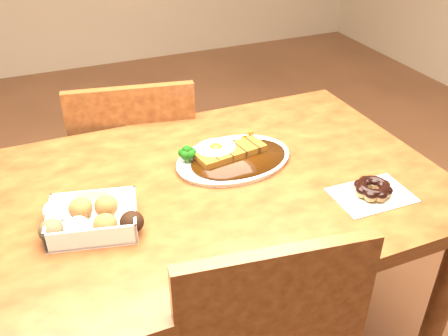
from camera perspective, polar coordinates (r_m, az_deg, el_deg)
name	(u,v)px	position (r m, az deg, el deg)	size (l,w,h in m)	color
table	(212,214)	(1.34, -1.42, -5.26)	(1.20, 0.80, 0.75)	#4D210F
chair_far	(137,174)	(1.84, -9.89, -0.68)	(0.49, 0.49, 0.87)	#4D210F
katsu_curry_plate	(231,157)	(1.36, 0.84, 1.30)	(0.34, 0.26, 0.06)	white
donut_box	(91,218)	(1.16, -15.01, -5.58)	(0.23, 0.19, 0.06)	white
pon_de_ring	(373,189)	(1.28, 16.64, -2.33)	(0.19, 0.14, 0.04)	silver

